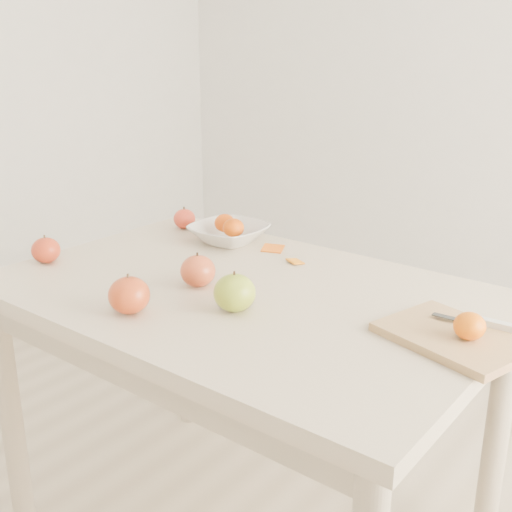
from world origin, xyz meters
The scene contains 14 objects.
table centered at (0.00, 0.00, 0.65)m, with size 1.20×0.80×0.75m.
cutting_board centered at (0.51, 0.04, 0.76)m, with size 0.28×0.20×0.02m, color tan.
board_tangerine centered at (0.54, 0.03, 0.80)m, with size 0.06×0.06×0.05m, color #CC5207.
fruit_bowl centered at (-0.27, 0.27, 0.78)m, with size 0.22×0.22×0.05m, color silver.
bowl_tangerine_near centered at (-0.30, 0.28, 0.80)m, with size 0.06×0.06×0.05m, color #CB3B07.
bowl_tangerine_far centered at (-0.24, 0.25, 0.80)m, with size 0.06×0.06×0.05m, color #CB3607.
orange_peel_a centered at (-0.12, 0.28, 0.75)m, with size 0.06×0.04×0.00m, color #DC5E0F.
orange_peel_b centered at (-0.01, 0.23, 0.75)m, with size 0.04×0.04×0.00m, color orange.
paring_knife centered at (0.56, 0.11, 0.78)m, with size 0.17×0.05×0.01m.
apple_green centered at (0.07, -0.11, 0.79)m, with size 0.09×0.09×0.08m, color #608B14.
apple_red_d centered at (-0.54, -0.18, 0.78)m, with size 0.08×0.08×0.07m, color maroon.
apple_red_a centered at (-0.48, 0.29, 0.78)m, with size 0.07×0.07×0.06m, color #94030B.
apple_red_c centered at (-0.11, -0.27, 0.79)m, with size 0.09×0.09×0.08m, color maroon.
apple_red_e centered at (-0.10, -0.05, 0.79)m, with size 0.09×0.09×0.08m, color maroon.
Camera 1 is at (0.91, -1.12, 1.32)m, focal length 45.00 mm.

